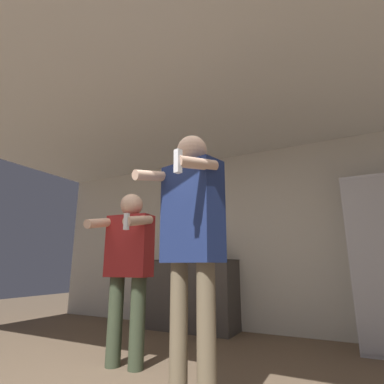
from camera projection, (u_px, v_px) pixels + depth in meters
wall_back at (245, 238)px, 4.38m from camera, size 7.00×0.06×2.55m
ceiling_slab at (195, 107)px, 3.30m from camera, size 7.00×3.69×0.05m
counter at (191, 294)px, 4.28m from camera, size 1.33×0.54×0.96m
bottle_short_whiskey at (165, 251)px, 4.56m from camera, size 0.07×0.07×0.34m
bottle_dark_rum at (176, 252)px, 4.47m from camera, size 0.09×0.09×0.33m
bottle_brown_liquor at (222, 251)px, 4.14m from camera, size 0.08×0.08×0.30m
bottle_red_label at (205, 250)px, 4.27m from camera, size 0.08×0.08×0.31m
person_woman_foreground at (191, 234)px, 2.00m from camera, size 0.55×0.55×1.79m
person_man_side at (128, 262)px, 2.84m from camera, size 0.53×0.53×1.58m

